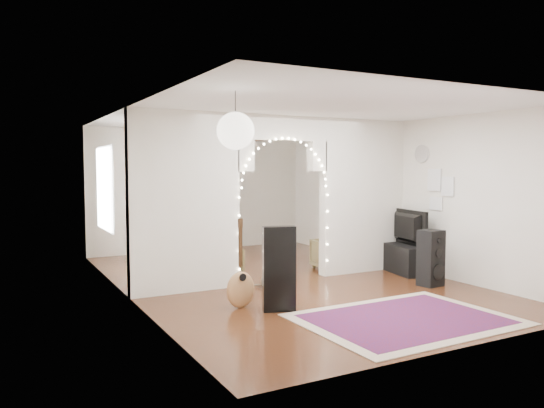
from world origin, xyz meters
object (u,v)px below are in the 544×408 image
acoustic_guitar (241,275)px  dining_table (198,222)px  floor_speaker (431,258)px  bookcase (189,221)px  dining_chair_right (331,254)px  media_console (403,259)px  dining_chair_left (220,265)px

acoustic_guitar → dining_table: size_ratio=0.84×
acoustic_guitar → floor_speaker: 3.20m
bookcase → dining_chair_right: 3.54m
dining_table → dining_chair_right: size_ratio=1.97×
floor_speaker → bookcase: bookcase is taller
floor_speaker → media_console: 1.06m
dining_chair_left → floor_speaker: bearing=-43.9°
acoustic_guitar → dining_chair_right: bearing=19.5°
dining_chair_right → floor_speaker: bearing=-63.6°
acoustic_guitar → media_console: 3.60m
acoustic_guitar → media_console: (3.52, 0.77, -0.19)m
acoustic_guitar → dining_chair_right: acoustic_guitar is taller
media_console → dining_chair_left: size_ratio=1.62×
media_console → bookcase: bearing=133.6°
dining_table → dining_chair_right: 3.22m
floor_speaker → media_console: size_ratio=0.88×
dining_table → acoustic_guitar: bearing=-103.1°
acoustic_guitar → bookcase: bookcase is taller
bookcase → dining_chair_left: size_ratio=2.22×
floor_speaker → media_console: bearing=65.6°
acoustic_guitar → dining_chair_right: size_ratio=1.66×
dining_chair_right → bookcase: bearing=124.8°
floor_speaker → dining_table: (-2.15, 4.65, 0.24)m
acoustic_guitar → dining_table: 4.56m
dining_chair_left → media_console: bearing=-25.9°
floor_speaker → dining_table: 5.13m
floor_speaker → dining_table: bearing=108.7°
floor_speaker → bookcase: size_ratio=0.65×
acoustic_guitar → bookcase: bearing=65.9°
acoustic_guitar → media_console: bearing=-0.4°
media_console → dining_table: 4.44m
acoustic_guitar → floor_speaker: size_ratio=1.15×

